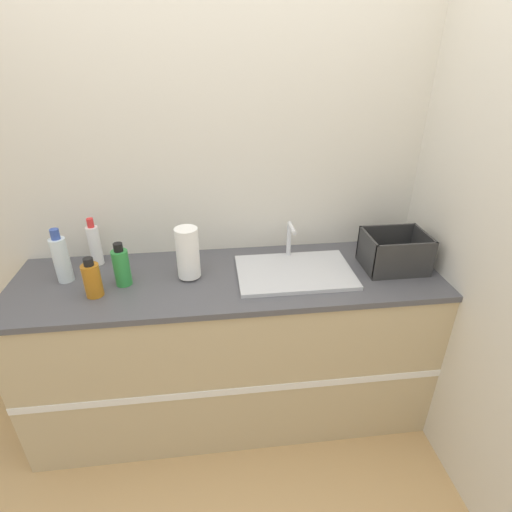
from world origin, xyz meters
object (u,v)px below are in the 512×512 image
(dish_rack, at_px, (394,254))
(bottle_clear, at_px, (61,259))
(bottle_amber, at_px, (92,279))
(paper_towel_roll, at_px, (188,253))
(bottle_green, at_px, (121,267))
(bottle_white_spray, at_px, (95,244))
(sink, at_px, (294,271))

(dish_rack, distance_m, bottle_clear, 1.64)
(bottle_amber, bearing_deg, paper_towel_roll, 14.50)
(dish_rack, bearing_deg, bottle_clear, 177.72)
(paper_towel_roll, bearing_deg, bottle_green, -175.30)
(dish_rack, distance_m, bottle_green, 1.35)
(bottle_white_spray, bearing_deg, paper_towel_roll, -22.47)
(paper_towel_roll, xyz_separation_m, bottle_green, (-0.31, -0.03, -0.04))
(bottle_white_spray, height_order, bottle_amber, bottle_white_spray)
(bottle_green, height_order, bottle_amber, bottle_green)
(dish_rack, xyz_separation_m, bottle_green, (-1.35, -0.00, 0.02))
(paper_towel_roll, xyz_separation_m, bottle_white_spray, (-0.48, 0.20, -0.02))
(paper_towel_roll, bearing_deg, dish_rack, -1.25)
(paper_towel_roll, relative_size, bottle_amber, 1.37)
(bottle_green, bearing_deg, bottle_amber, -143.71)
(paper_towel_roll, height_order, bottle_green, paper_towel_roll)
(paper_towel_roll, bearing_deg, bottle_white_spray, 157.53)
(dish_rack, height_order, bottle_amber, bottle_amber)
(bottle_white_spray, relative_size, bottle_amber, 1.33)
(bottle_clear, bearing_deg, sink, -3.44)
(sink, xyz_separation_m, bottle_white_spray, (-1.00, 0.22, 0.10))
(sink, distance_m, bottle_green, 0.84)
(paper_towel_roll, height_order, bottle_white_spray, paper_towel_roll)
(bottle_amber, xyz_separation_m, bottle_clear, (-0.17, 0.15, 0.04))
(bottle_green, distance_m, bottle_white_spray, 0.28)
(sink, relative_size, dish_rack, 1.88)
(sink, bearing_deg, paper_towel_roll, 177.26)
(paper_towel_roll, xyz_separation_m, bottle_clear, (-0.60, 0.04, -0.01))
(sink, distance_m, paper_towel_roll, 0.54)
(dish_rack, distance_m, bottle_amber, 1.47)
(sink, height_order, bottle_amber, sink)
(sink, xyz_separation_m, bottle_green, (-0.83, -0.00, 0.08))
(bottle_green, bearing_deg, sink, 0.04)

